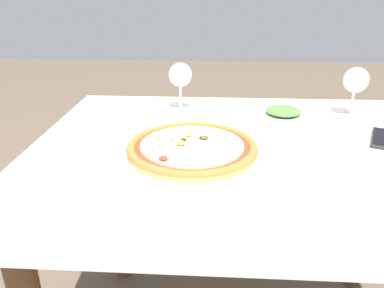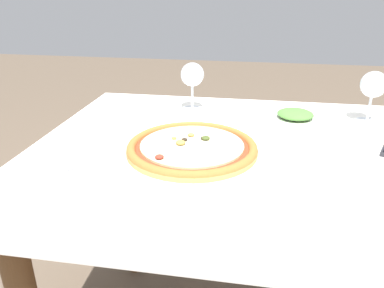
{
  "view_description": "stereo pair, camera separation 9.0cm",
  "coord_description": "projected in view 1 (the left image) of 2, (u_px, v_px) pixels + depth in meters",
  "views": [
    {
      "loc": [
        -0.11,
        -0.87,
        1.13
      ],
      "look_at": [
        -0.16,
        -0.05,
        0.77
      ],
      "focal_mm": 35.0,
      "sensor_mm": 36.0,
      "label": 1
    },
    {
      "loc": [
        -0.02,
        -0.86,
        1.13
      ],
      "look_at": [
        -0.16,
        -0.05,
        0.77
      ],
      "focal_mm": 35.0,
      "sensor_mm": 36.0,
      "label": 2
    }
  ],
  "objects": [
    {
      "name": "side_plate",
      "position": [
        283.0,
        114.0,
        1.16
      ],
      "size": [
        0.19,
        0.19,
        0.03
      ],
      "color": "white",
      "rests_on": "dining_table"
    },
    {
      "name": "dining_table",
      "position": [
        252.0,
        183.0,
        0.99
      ],
      "size": [
        1.15,
        0.9,
        0.74
      ],
      "color": "brown",
      "rests_on": "ground_plane"
    },
    {
      "name": "wine_glass_far_left",
      "position": [
        356.0,
        81.0,
        1.14
      ],
      "size": [
        0.08,
        0.08,
        0.15
      ],
      "color": "silver",
      "rests_on": "dining_table"
    },
    {
      "name": "fork",
      "position": [
        70.0,
        186.0,
        0.77
      ],
      "size": [
        0.05,
        0.17,
        0.0
      ],
      "color": "silver",
      "rests_on": "dining_table"
    },
    {
      "name": "wine_glass_far_right",
      "position": [
        180.0,
        77.0,
        1.19
      ],
      "size": [
        0.08,
        0.08,
        0.16
      ],
      "color": "silver",
      "rests_on": "dining_table"
    },
    {
      "name": "pizza_plate",
      "position": [
        192.0,
        149.0,
        0.91
      ],
      "size": [
        0.37,
        0.37,
        0.04
      ],
      "color": "white",
      "rests_on": "dining_table"
    }
  ]
}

